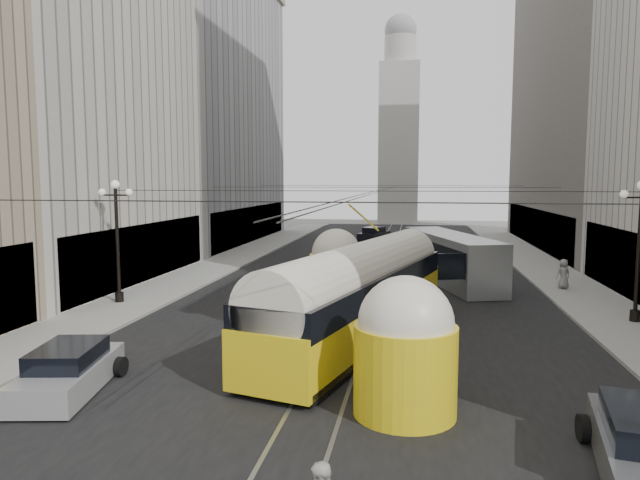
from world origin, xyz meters
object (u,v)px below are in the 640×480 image
(streetcar, at_px, (359,293))
(pedestrian_sidewalk_right, at_px, (563,274))
(city_bus, at_px, (450,256))
(sedan_silver, at_px, (69,371))

(streetcar, bearing_deg, pedestrian_sidewalk_right, 48.33)
(pedestrian_sidewalk_right, bearing_deg, streetcar, 25.64)
(streetcar, height_order, city_bus, streetcar)
(streetcar, bearing_deg, sedan_silver, -138.22)
(streetcar, bearing_deg, city_bus, 72.60)
(streetcar, distance_m, city_bus, 14.75)
(sedan_silver, distance_m, pedestrian_sidewalk_right, 27.39)
(streetcar, distance_m, pedestrian_sidewalk_right, 16.38)
(city_bus, height_order, sedan_silver, city_bus)
(streetcar, relative_size, sedan_silver, 3.58)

